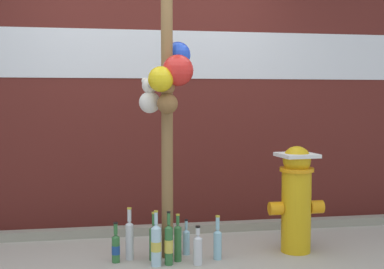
{
  "coord_description": "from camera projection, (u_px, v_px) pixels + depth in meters",
  "views": [
    {
      "loc": [
        -0.45,
        -3.5,
        1.27
      ],
      "look_at": [
        0.24,
        0.49,
        0.98
      ],
      "focal_mm": 48.1,
      "sensor_mm": 36.0,
      "label": 1
    }
  ],
  "objects": [
    {
      "name": "bottle_5",
      "position": [
        154.0,
        241.0,
        4.01
      ],
      "size": [
        0.08,
        0.08,
        0.38
      ],
      "color": "#337038",
      "rests_on": "ground_plane"
    },
    {
      "name": "bottle_0",
      "position": [
        169.0,
        244.0,
        3.9
      ],
      "size": [
        0.07,
        0.07,
        0.41
      ],
      "color": "#337038",
      "rests_on": "ground_plane"
    },
    {
      "name": "building_wall",
      "position": [
        149.0,
        60.0,
        5.04
      ],
      "size": [
        10.0,
        0.21,
        3.28
      ],
      "color": "#561E19",
      "rests_on": "ground_plane"
    },
    {
      "name": "bottle_7",
      "position": [
        130.0,
        238.0,
        4.03
      ],
      "size": [
        0.06,
        0.06,
        0.41
      ],
      "color": "silver",
      "rests_on": "ground_plane"
    },
    {
      "name": "bottle_8",
      "position": [
        198.0,
        248.0,
        3.9
      ],
      "size": [
        0.07,
        0.07,
        0.3
      ],
      "color": "silver",
      "rests_on": "ground_plane"
    },
    {
      "name": "memorial_post",
      "position": [
        168.0,
        60.0,
        3.96
      ],
      "size": [
        0.48,
        0.51,
        2.63
      ],
      "color": "olive",
      "rests_on": "ground_plane"
    },
    {
      "name": "bottle_2",
      "position": [
        186.0,
        241.0,
        4.16
      ],
      "size": [
        0.06,
        0.06,
        0.29
      ],
      "color": "#93CCE0",
      "rests_on": "ground_plane"
    },
    {
      "name": "bottle_6",
      "position": [
        156.0,
        244.0,
        3.87
      ],
      "size": [
        0.08,
        0.08,
        0.42
      ],
      "color": "#B2DBEA",
      "rests_on": "ground_plane"
    },
    {
      "name": "fire_hydrant",
      "position": [
        296.0,
        197.0,
        4.21
      ],
      "size": [
        0.46,
        0.32,
        0.88
      ],
      "color": "gold",
      "rests_on": "ground_plane"
    },
    {
      "name": "bottle_4",
      "position": [
        116.0,
        247.0,
        3.96
      ],
      "size": [
        0.06,
        0.06,
        0.31
      ],
      "color": "#337038",
      "rests_on": "ground_plane"
    },
    {
      "name": "bottle_1",
      "position": [
        178.0,
        241.0,
        3.98
      ],
      "size": [
        0.06,
        0.06,
        0.37
      ],
      "color": "#337038",
      "rests_on": "ground_plane"
    },
    {
      "name": "bottle_3",
      "position": [
        218.0,
        242.0,
        4.03
      ],
      "size": [
        0.07,
        0.07,
        0.35
      ],
      "color": "#93CCE0",
      "rests_on": "ground_plane"
    },
    {
      "name": "curb_strip",
      "position": [
        153.0,
        230.0,
        4.79
      ],
      "size": [
        8.0,
        0.12,
        0.08
      ],
      "primitive_type": "cube",
      "color": "gray",
      "rests_on": "ground_plane"
    }
  ]
}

